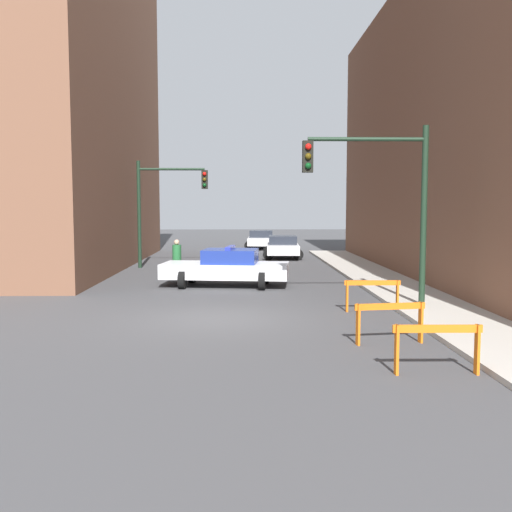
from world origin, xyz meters
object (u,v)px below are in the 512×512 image
at_px(traffic_light_near, 384,188).
at_px(parked_car_mid, 261,239).
at_px(pedestrian_crossing, 177,259).
at_px(traffic_light_far, 161,198).
at_px(barrier_front, 437,341).
at_px(police_car, 227,267).
at_px(parked_car_near, 283,246).
at_px(barrier_back, 372,290).
at_px(barrier_mid, 390,316).

relative_size(traffic_light_near, parked_car_mid, 1.18).
height_order(traffic_light_near, pedestrian_crossing, traffic_light_near).
distance_m(traffic_light_far, barrier_front, 19.69).
bearing_deg(parked_car_mid, traffic_light_near, -80.11).
xyz_separation_m(traffic_light_near, police_car, (-4.70, 4.82, -2.81)).
bearing_deg(parked_car_mid, parked_car_near, -79.04).
distance_m(traffic_light_near, barrier_back, 2.98).
bearing_deg(police_car, parked_car_mid, 1.31).
relative_size(traffic_light_far, barrier_mid, 3.27).
height_order(parked_car_mid, barrier_mid, parked_car_mid).
xyz_separation_m(parked_car_near, barrier_mid, (0.85, -20.90, -0.06)).
bearing_deg(parked_car_near, pedestrian_crossing, -114.29).
height_order(pedestrian_crossing, barrier_front, pedestrian_crossing).
distance_m(traffic_light_near, parked_car_mid, 24.37).
bearing_deg(barrier_back, traffic_light_near, 49.92).
xyz_separation_m(police_car, parked_car_near, (2.95, 11.77, -0.05)).
relative_size(pedestrian_crossing, barrier_front, 1.04).
xyz_separation_m(barrier_front, barrier_back, (0.24, 6.11, 0.00)).
distance_m(barrier_mid, barrier_back, 3.86).
distance_m(parked_car_mid, barrier_front, 30.71).
height_order(pedestrian_crossing, barrier_mid, pedestrian_crossing).
bearing_deg(traffic_light_near, police_car, 134.29).
bearing_deg(parked_car_mid, barrier_mid, -82.91).
bearing_deg(barrier_back, barrier_mid, -97.36).
bearing_deg(parked_car_near, police_car, -101.37).
height_order(parked_car_mid, barrier_back, parked_car_mid).
bearing_deg(barrier_mid, barrier_front, -83.67).
bearing_deg(parked_car_mid, traffic_light_far, -109.38).
height_order(traffic_light_far, pedestrian_crossing, traffic_light_far).
relative_size(parked_car_near, barrier_front, 2.74).
bearing_deg(barrier_front, barrier_back, 87.74).
bearing_deg(parked_car_near, traffic_light_near, -81.28).
xyz_separation_m(police_car, pedestrian_crossing, (-2.08, 1.90, 0.14)).
height_order(parked_car_near, parked_car_mid, same).
xyz_separation_m(parked_car_near, barrier_back, (1.34, -17.07, -0.06)).
bearing_deg(barrier_back, pedestrian_crossing, 131.50).
height_order(parked_car_near, barrier_front, parked_car_near).
height_order(police_car, parked_car_near, police_car).
relative_size(parked_car_near, pedestrian_crossing, 2.64).
distance_m(pedestrian_crossing, barrier_back, 9.62).
height_order(barrier_front, barrier_mid, same).
distance_m(traffic_light_near, police_car, 7.29).
bearing_deg(pedestrian_crossing, barrier_mid, 127.96).
bearing_deg(traffic_light_far, parked_car_mid, 67.26).
relative_size(parked_car_mid, pedestrian_crossing, 2.65).
distance_m(parked_car_mid, pedestrian_crossing, 17.80).
xyz_separation_m(police_car, barrier_mid, (3.80, -9.13, -0.11)).
bearing_deg(barrier_front, police_car, 109.53).
bearing_deg(parked_car_mid, barrier_back, -81.19).
bearing_deg(barrier_back, barrier_front, -92.26).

